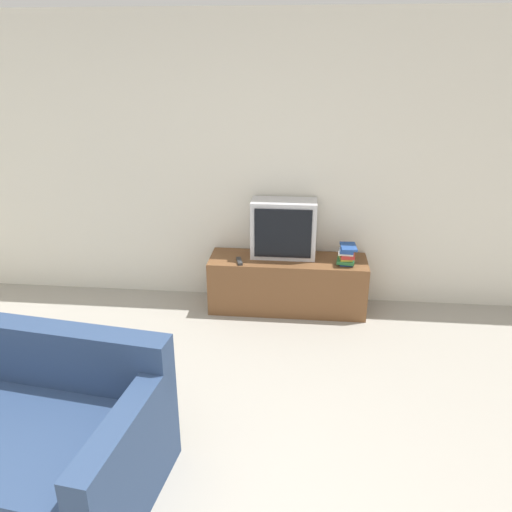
% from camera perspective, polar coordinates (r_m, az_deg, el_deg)
% --- Properties ---
extents(wall_back, '(9.00, 0.06, 2.60)m').
position_cam_1_polar(wall_back, '(4.68, -5.98, 10.44)').
color(wall_back, silver).
rests_on(wall_back, ground_plane).
extents(tv_stand, '(1.43, 0.44, 0.50)m').
position_cam_1_polar(tv_stand, '(4.66, 3.61, -3.17)').
color(tv_stand, brown).
rests_on(tv_stand, ground_plane).
extents(television, '(0.59, 0.29, 0.53)m').
position_cam_1_polar(television, '(4.54, 3.18, 3.15)').
color(television, silver).
rests_on(television, tv_stand).
extents(book_stack, '(0.17, 0.22, 0.17)m').
position_cam_1_polar(book_stack, '(4.49, 10.31, 0.21)').
color(book_stack, '#23478E').
rests_on(book_stack, tv_stand).
extents(remote_on_stand, '(0.08, 0.16, 0.02)m').
position_cam_1_polar(remote_on_stand, '(4.47, -1.92, -0.59)').
color(remote_on_stand, '#2D2D2D').
rests_on(remote_on_stand, tv_stand).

